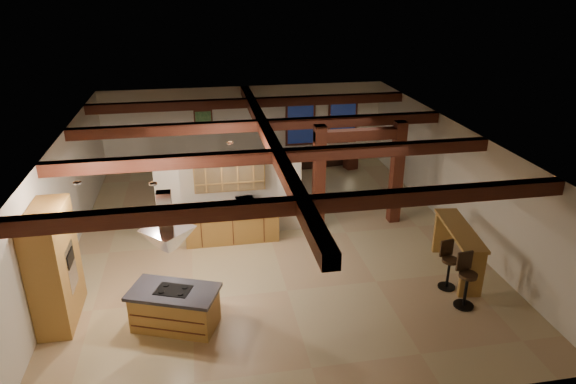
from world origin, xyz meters
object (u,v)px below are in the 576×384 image
object	(u,v)px
dining_table	(240,194)
sofa	(318,157)
bar_counter	(458,243)
kitchen_island	(175,308)

from	to	relation	value
dining_table	sofa	size ratio (longest dim) A/B	0.92
dining_table	sofa	world-z (taller)	dining_table
dining_table	bar_counter	world-z (taller)	bar_counter
sofa	kitchen_island	bearing A→B (deg)	53.57
dining_table	sofa	bearing A→B (deg)	21.46
sofa	dining_table	bearing A→B (deg)	37.43
sofa	bar_counter	world-z (taller)	bar_counter
kitchen_island	sofa	world-z (taller)	kitchen_island
kitchen_island	bar_counter	bearing A→B (deg)	7.92
kitchen_island	sofa	bearing A→B (deg)	60.43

